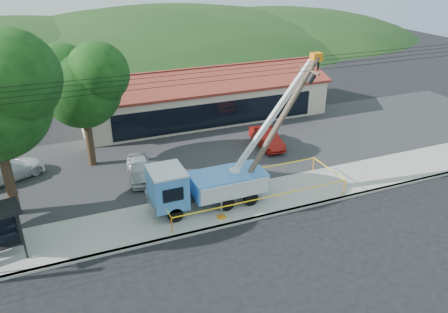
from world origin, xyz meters
name	(u,v)px	position (x,y,z in m)	size (l,w,h in m)	color
ground	(259,243)	(0.00, 0.00, 0.00)	(120.00, 120.00, 0.00)	black
curb	(243,221)	(0.00, 2.10, 0.07)	(60.00, 0.25, 0.15)	#A7A49C
sidewalk	(230,205)	(0.00, 4.00, 0.07)	(60.00, 4.00, 0.15)	#A7A49C
parking_lot	(189,155)	(0.00, 12.00, 0.05)	(60.00, 12.00, 0.10)	#28282B
strip_mall	(202,97)	(4.00, 19.98, 1.88)	(22.50, 8.53, 4.67)	beige
tree_lot	(81,82)	(-7.00, 13.00, 6.21)	(6.30, 5.60, 8.94)	#332316
hill_west	(0,58)	(-15.00, 55.00, 0.00)	(78.40, 56.00, 28.00)	#193A15
hill_center	(165,46)	(10.00, 55.00, 0.00)	(89.60, 64.00, 32.00)	#193A15
hill_east	(271,37)	(30.00, 55.00, 0.00)	(72.80, 52.00, 26.00)	#193A15
utility_truck	(205,183)	(-1.38, 4.53, 1.67)	(10.60, 3.80, 8.67)	black
leaning_pole	(278,124)	(3.17, 4.20, 4.81)	(5.52, 1.92, 8.60)	brown
caution_tape	(252,187)	(1.53, 4.17, 0.92)	(11.33, 3.59, 1.04)	orange
car_silver	(141,180)	(-4.24, 9.49, 0.00)	(1.65, 4.10, 1.40)	silver
car_red	(266,147)	(6.18, 11.09, 0.00)	(1.46, 4.19, 1.38)	maroon
car_white	(9,181)	(-12.60, 12.76, 0.00)	(2.02, 4.97, 1.44)	white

